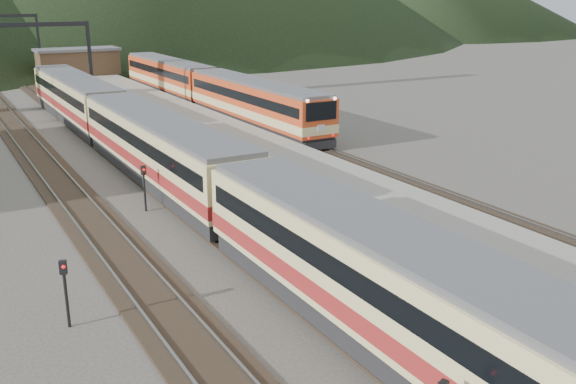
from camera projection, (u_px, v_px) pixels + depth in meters
track_main at (124, 154)px, 41.97m from camera, size 2.60×200.00×0.23m
track_far at (44, 164)px, 39.60m from camera, size 2.60×200.00×0.23m
track_second at (277, 136)px, 47.42m from camera, size 2.60×200.00×0.23m
platform at (214, 144)px, 42.83m from camera, size 8.00×100.00×1.00m
gantry_near at (31, 53)px, 51.44m from camera, size 9.55×0.25×8.00m
station_shed at (78, 61)px, 75.42m from camera, size 9.40×4.40×3.10m
main_train at (160, 148)px, 35.03m from camera, size 3.02×61.99×3.69m
second_train at (206, 89)px, 57.92m from camera, size 2.83×38.52×3.45m
short_signal_b at (144, 182)px, 30.78m from camera, size 0.26×0.23×2.27m
short_signal_c at (65, 285)px, 19.90m from camera, size 0.26×0.23×2.27m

